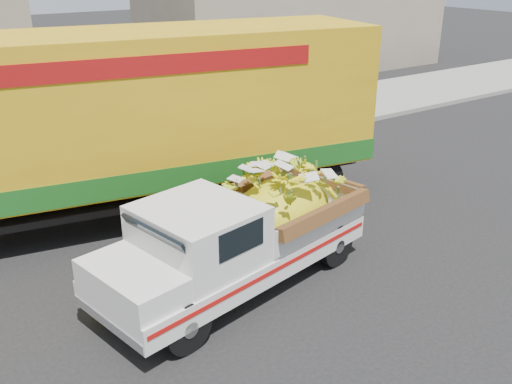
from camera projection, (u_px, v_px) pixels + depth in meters
ground at (172, 291)px, 9.37m from camera, size 100.00×100.00×0.00m
curb at (64, 182)px, 13.66m from camera, size 60.00×0.25×0.15m
sidewalk at (40, 159)px, 15.26m from camera, size 60.00×4.00×0.14m
building_right at (296, 4)px, 26.70m from camera, size 14.00×6.00×6.00m
pickup_truck at (251, 230)px, 9.44m from camera, size 5.05×2.64×1.68m
semi_trailer at (84, 124)px, 10.94m from camera, size 12.08×4.61×3.80m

